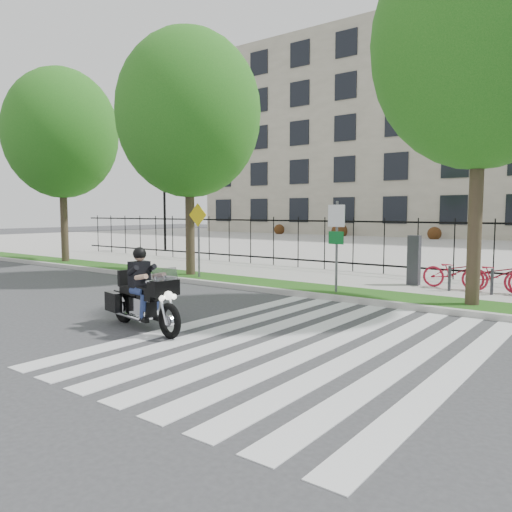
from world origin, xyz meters
The scene contains 14 objects.
ground centered at (0.00, 0.00, 0.00)m, with size 120.00×120.00×0.00m, color #373739.
curb centered at (0.00, 4.10, 0.07)m, with size 60.00×0.20×0.15m, color #AEABA4.
grass_verge centered at (0.00, 4.95, 0.07)m, with size 60.00×1.50×0.15m, color #1E5415.
sidewalk centered at (0.00, 7.45, 0.07)m, with size 60.00×3.50×0.15m, color #A29F98.
plaza centered at (0.00, 25.00, 0.05)m, with size 80.00×34.00×0.10m, color #A29F98.
crosswalk_stripes centered at (4.83, 0.00, 0.01)m, with size 5.70×8.00×0.01m, color silver, non-canonical shape.
iron_fence centered at (0.00, 9.20, 1.15)m, with size 30.00×0.06×2.00m, color black, non-canonical shape.
lamp_post_left centered at (-12.00, 12.00, 3.21)m, with size 1.06×0.70×4.25m.
street_tree_0 centered at (-10.83, 4.95, 5.77)m, with size 4.92×4.92×8.46m.
street_tree_1 centered at (-2.99, 4.95, 5.71)m, with size 4.99×4.99×8.44m.
street_tree_2 centered at (6.43, 4.95, 6.23)m, with size 5.04×5.04×8.99m.
sign_pole_regulatory centered at (2.97, 4.58, 1.74)m, with size 0.50×0.09×2.50m.
sign_pole_warning centered at (-2.24, 4.58, 1.74)m, with size 0.78×0.09×2.49m.
motorcycle_rider centered at (1.70, -1.10, 0.66)m, with size 2.56×1.02×1.99m.
Camera 1 is at (9.45, -7.59, 2.37)m, focal length 35.00 mm.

